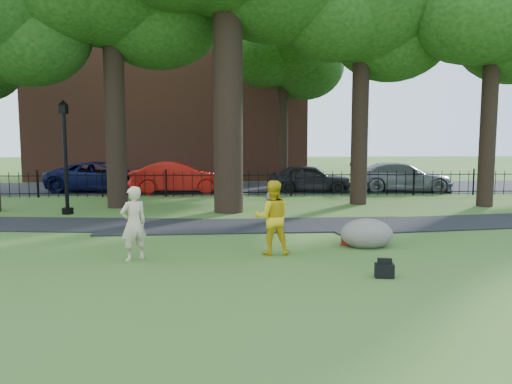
{
  "coord_description": "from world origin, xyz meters",
  "views": [
    {
      "loc": [
        0.1,
        -11.81,
        2.84
      ],
      "look_at": [
        0.79,
        2.0,
        1.31
      ],
      "focal_mm": 35.0,
      "sensor_mm": 36.0,
      "label": 1
    }
  ],
  "objects": [
    {
      "name": "navy_van",
      "position": [
        -6.54,
        14.32,
        0.78
      ],
      "size": [
        5.8,
        3.06,
        1.56
      ],
      "primitive_type": "imported",
      "rotation": [
        0.0,
        0.0,
        1.48
      ],
      "color": "#0A0E36",
      "rests_on": "ground"
    },
    {
      "name": "ground",
      "position": [
        0.0,
        0.0,
        0.0
      ],
      "size": [
        120.0,
        120.0,
        0.0
      ],
      "primitive_type": "plane",
      "color": "#3B6021",
      "rests_on": "ground"
    },
    {
      "name": "tree_row",
      "position": [
        0.52,
        8.4,
        8.15
      ],
      "size": [
        26.82,
        7.96,
        12.42
      ],
      "color": "black",
      "rests_on": "ground"
    },
    {
      "name": "pedestrian",
      "position": [
        1.31,
        3.0,
        0.74
      ],
      "size": [
        0.55,
        0.93,
        1.49
      ],
      "primitive_type": "imported",
      "rotation": [
        0.0,
        0.0,
        1.8
      ],
      "color": "#9C9BA0",
      "rests_on": "ground"
    },
    {
      "name": "grey_car",
      "position": [
        4.15,
        13.68,
        0.72
      ],
      "size": [
        4.36,
        2.05,
        1.44
      ],
      "primitive_type": "imported",
      "rotation": [
        0.0,
        0.0,
        1.49
      ],
      "color": "black",
      "rests_on": "ground"
    },
    {
      "name": "red_bag",
      "position": [
        3.19,
        0.96,
        0.14
      ],
      "size": [
        0.45,
        0.33,
        0.28
      ],
      "primitive_type": "cube",
      "rotation": [
        0.0,
        0.0,
        -0.22
      ],
      "color": "maroon",
      "rests_on": "ground"
    },
    {
      "name": "brick_building",
      "position": [
        -4.0,
        24.0,
        6.0
      ],
      "size": [
        18.0,
        8.0,
        12.0
      ],
      "primitive_type": "cube",
      "color": "brown",
      "rests_on": "ground"
    },
    {
      "name": "boulder",
      "position": [
        3.61,
        0.77,
        0.4
      ],
      "size": [
        1.66,
        1.5,
        0.79
      ],
      "primitive_type": "ellipsoid",
      "rotation": [
        0.0,
        0.0,
        -0.43
      ],
      "color": "gray",
      "rests_on": "ground"
    },
    {
      "name": "iron_fence",
      "position": [
        0.0,
        12.0,
        0.6
      ],
      "size": [
        44.0,
        0.04,
        1.2
      ],
      "color": "black",
      "rests_on": "ground"
    },
    {
      "name": "backpack",
      "position": [
        3.2,
        -2.08,
        0.14
      ],
      "size": [
        0.41,
        0.3,
        0.28
      ],
      "primitive_type": "cube",
      "rotation": [
        0.0,
        0.0,
        -0.17
      ],
      "color": "black",
      "rests_on": "ground"
    },
    {
      "name": "street",
      "position": [
        0.0,
        16.0,
        0.0
      ],
      "size": [
        80.0,
        7.0,
        0.02
      ],
      "primitive_type": "cube",
      "color": "black",
      "rests_on": "ground"
    },
    {
      "name": "silver_car",
      "position": [
        9.0,
        13.72,
        0.75
      ],
      "size": [
        5.36,
        2.55,
        1.51
      ],
      "primitive_type": "imported",
      "rotation": [
        0.0,
        0.0,
        1.49
      ],
      "color": "gray",
      "rests_on": "ground"
    },
    {
      "name": "lamppost",
      "position": [
        -5.95,
        6.77,
        2.04
      ],
      "size": [
        0.41,
        0.41,
        4.17
      ],
      "rotation": [
        0.0,
        0.0,
        -0.14
      ],
      "color": "black",
      "rests_on": "ground"
    },
    {
      "name": "woman",
      "position": [
        -2.15,
        -0.36,
        0.86
      ],
      "size": [
        0.75,
        0.7,
        1.72
      ],
      "primitive_type": "imported",
      "rotation": [
        0.0,
        0.0,
        3.74
      ],
      "color": "beige",
      "rests_on": "ground"
    },
    {
      "name": "red_sedan",
      "position": [
        -2.56,
        13.5,
        0.8
      ],
      "size": [
        4.93,
        2.01,
        1.59
      ],
      "primitive_type": "imported",
      "rotation": [
        0.0,
        0.0,
        1.64
      ],
      "color": "#B7130E",
      "rests_on": "ground"
    },
    {
      "name": "footpath",
      "position": [
        1.0,
        3.9,
        0.0
      ],
      "size": [
        36.07,
        3.85,
        0.03
      ],
      "primitive_type": "cube",
      "rotation": [
        0.0,
        0.0,
        0.03
      ],
      "color": "black",
      "rests_on": "ground"
    },
    {
      "name": "man",
      "position": [
        1.09,
        0.08,
        0.9
      ],
      "size": [
        0.88,
        0.69,
        1.8
      ],
      "primitive_type": "imported",
      "rotation": [
        0.0,
        0.0,
        3.15
      ],
      "color": "gold",
      "rests_on": "ground"
    }
  ]
}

